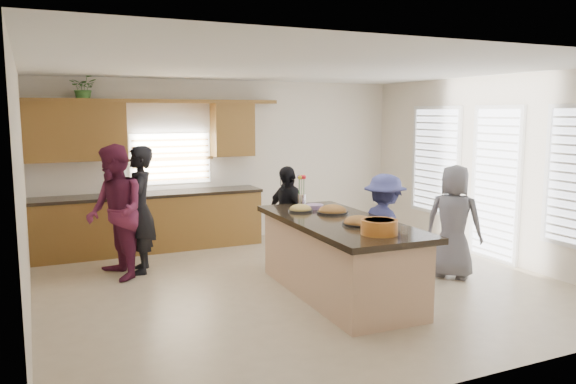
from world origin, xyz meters
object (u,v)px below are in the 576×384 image
woman_left_back (139,210)px  woman_right_front (454,222)px  woman_left_mid (115,212)px  salad_bowl (379,226)px  island (338,259)px  woman_right_back (384,229)px  woman_left_front (287,216)px

woman_left_back → woman_right_front: (3.83, -2.06, -0.12)m
woman_left_mid → woman_right_front: 4.58m
salad_bowl → woman_right_front: size_ratio=0.25×
woman_left_back → woman_right_front: woman_left_back is taller
island → salad_bowl: salad_bowl is taller
woman_left_back → woman_right_front: size_ratio=1.15×
woman_left_back → woman_right_back: size_ratio=1.23×
island → woman_left_back: 2.92m
salad_bowl → woman_right_front: 2.05m
woman_left_back → island: bearing=56.9°
woman_left_front → woman_right_back: woman_left_front is taller
island → woman_right_front: size_ratio=1.76×
salad_bowl → woman_left_mid: size_ratio=0.22×
woman_left_front → woman_right_front: size_ratio=0.95×
salad_bowl → woman_right_front: woman_right_front is taller
woman_left_front → woman_left_back: bearing=-120.4°
woman_left_front → salad_bowl: bearing=-15.3°
island → salad_bowl: size_ratio=6.91×
woman_left_mid → woman_right_back: woman_left_mid is taller
island → woman_left_mid: woman_left_mid is taller
woman_left_back → woman_left_mid: (-0.35, -0.19, 0.02)m
woman_left_front → woman_right_front: (1.81, -1.50, 0.04)m
woman_left_back → woman_left_front: size_ratio=1.21×
woman_left_back → woman_left_mid: woman_left_mid is taller
salad_bowl → island: bearing=88.4°
woman_right_back → woman_left_back: bearing=41.7°
woman_left_front → woman_right_back: 1.56m
woman_left_mid → woman_left_front: woman_left_mid is taller
woman_left_back → woman_right_back: woman_left_back is taller
woman_left_mid → woman_right_front: (4.18, -1.86, -0.14)m
woman_left_back → woman_left_mid: bearing=-49.0°
woman_left_front → woman_right_front: 2.35m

